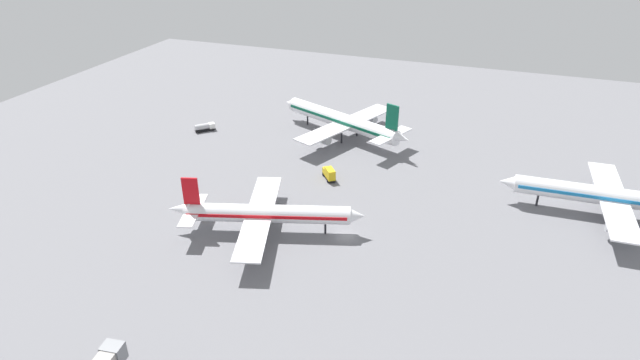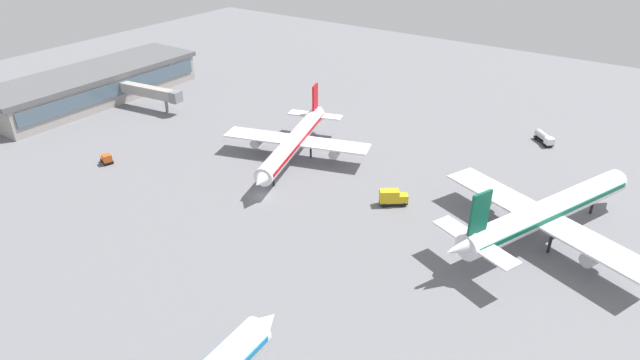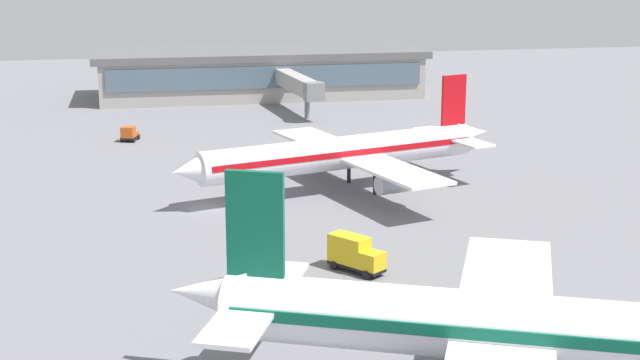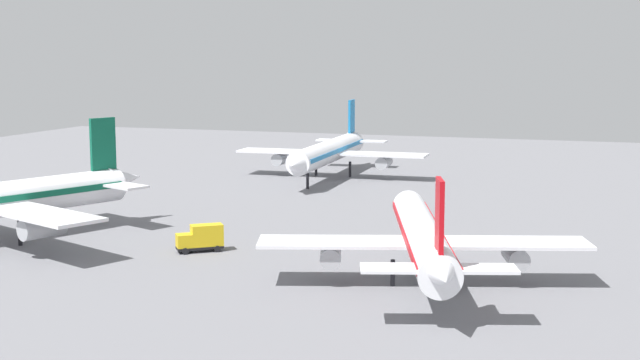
# 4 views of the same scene
# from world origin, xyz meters

# --- Properties ---
(ground) EXTENTS (288.00, 288.00, 0.00)m
(ground) POSITION_xyz_m (0.00, 0.00, 0.00)
(ground) COLOR slate
(airplane_at_gate) EXTENTS (42.22, 34.61, 13.16)m
(airplane_at_gate) POSITION_xyz_m (-17.18, -4.50, 4.78)
(airplane_at_gate) COLOR white
(airplane_at_gate) RESTS_ON ground
(airplane_taxiing) EXTENTS (46.95, 38.82, 15.03)m
(airplane_taxiing) POSITION_xyz_m (-17.37, 51.34, 5.46)
(airplane_taxiing) COLOR white
(airplane_taxiing) RESTS_ON ground
(airplane_distant) EXTENTS (46.72, 37.43, 14.22)m
(airplane_distant) POSITION_xyz_m (53.49, 28.66, 5.17)
(airplane_distant) COLOR white
(airplane_distant) RESTS_ON ground
(catering_truck) EXTENTS (4.91, 5.60, 3.30)m
(catering_truck) POSITION_xyz_m (-12.17, 23.76, 1.70)
(catering_truck) COLOR black
(catering_truck) RESTS_ON ground
(fuel_truck) EXTENTS (5.79, 5.81, 2.50)m
(fuel_truck) POSITION_xyz_m (-60.01, 40.92, 1.39)
(fuel_truck) COLOR black
(fuel_truck) RESTS_ON ground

